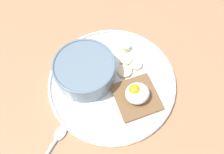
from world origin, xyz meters
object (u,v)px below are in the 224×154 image
Objects in this scene: toast_slice at (136,97)px; banana_slice_right at (126,60)px; oatmeal_bowl at (85,70)px; banana_slice_front at (125,47)px; poached_egg at (137,93)px; banana_slice_back at (125,71)px; banana_slice_left at (136,65)px; spoon at (52,146)px.

toast_slice is 10.00cm from banana_slice_right.
oatmeal_bowl reaches higher than banana_slice_front.
banana_slice_back is (0.51, 7.08, -2.55)cm from poached_egg.
oatmeal_bowl reaches higher than poached_egg.
banana_slice_left is at bearing -88.38° from banana_slice_front.
oatmeal_bowl is 1.42× the size of toast_slice.
oatmeal_bowl reaches higher than banana_slice_right.
poached_egg reaches higher than banana_slice_front.
spoon is at bearing -172.94° from poached_egg.
banana_slice_back is (8.91, -2.76, -2.36)cm from oatmeal_bowl.
oatmeal_bowl is 3.63× the size of banana_slice_right.
oatmeal_bowl is at bearing 45.39° from spoon.
toast_slice and banana_slice_left have the same top height.
banana_slice_left is at bearing 63.81° from poached_egg.
banana_slice_front is (12.03, 3.55, -2.08)cm from oatmeal_bowl.
banana_slice_front is 0.92× the size of banana_slice_right.
banana_slice_front reaches higher than banana_slice_right.
banana_slice_front is 0.32× the size of spoon.
oatmeal_bowl is 3.94× the size of banana_slice_front.
oatmeal_bowl is 10.73cm from banana_slice_right.
banana_slice_front is 29.05cm from spoon.
banana_slice_right is (2.12, 9.70, -2.33)cm from poached_egg.
banana_slice_right is at bearing -112.30° from banana_slice_front.
banana_slice_front is 5.69cm from banana_slice_left.
toast_slice is at bearing -49.24° from poached_egg.
oatmeal_bowl is at bearing 130.49° from poached_egg.
poached_egg is 8.93cm from banana_slice_left.
spoon is (-20.62, -2.55, -3.63)cm from poached_egg.
banana_slice_back is 23.25cm from spoon.
banana_slice_right reaches higher than toast_slice.
banana_slice_right is 25.86cm from spoon.
banana_slice_front reaches higher than banana_slice_left.
oatmeal_bowl is at bearing 170.07° from banana_slice_left.
oatmeal_bowl is at bearing 130.49° from toast_slice.
banana_slice_front is at bearing 75.22° from toast_slice.
oatmeal_bowl reaches higher than spoon.
oatmeal_bowl reaches higher than banana_slice_back.
toast_slice is 8.63cm from banana_slice_left.
banana_slice_back is (-3.12, -6.31, -0.28)cm from banana_slice_front.
toast_slice is at bearing -93.50° from banana_slice_back.
poached_egg is at bearing -102.30° from banana_slice_right.
oatmeal_bowl is 1.25× the size of spoon.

